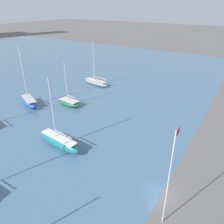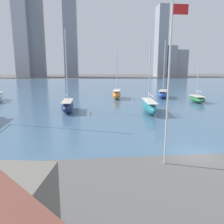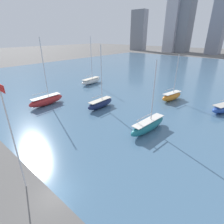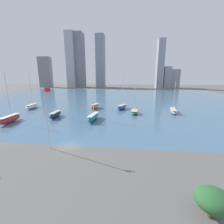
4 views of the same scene
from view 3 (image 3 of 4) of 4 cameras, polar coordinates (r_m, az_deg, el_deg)
ground_plane at (r=21.84m, az=-18.04°, el=-24.19°), size 500.00×500.00×0.00m
harbor_water at (r=79.11m, az=30.49°, el=9.16°), size 180.00×140.00×0.00m
flag_pole at (r=19.99m, az=-29.61°, el=-7.20°), size 1.24×0.14×12.17m
distant_city_skyline at (r=182.80m, az=30.32°, el=25.32°), size 178.70×24.12×68.88m
sailboat_orange at (r=48.29m, az=18.91°, el=4.92°), size 3.36×7.67×11.50m
sailboat_red at (r=45.53m, az=-20.62°, el=3.62°), size 2.41×9.03×15.41m
sailboat_teal at (r=31.69m, az=11.72°, el=-4.26°), size 2.79×9.36×12.37m
sailboat_navy at (r=41.09m, az=-3.81°, el=2.87°), size 2.04×7.77×13.99m
sailboat_white at (r=62.38m, az=-6.86°, el=10.09°), size 3.21×9.33×15.35m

